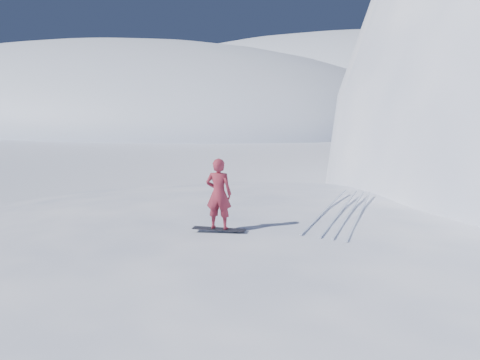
{
  "coord_description": "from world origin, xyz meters",
  "views": [
    {
      "loc": [
        4.75,
        -9.59,
        5.92
      ],
      "look_at": [
        -2.46,
        2.09,
        3.5
      ],
      "focal_mm": 40.0,
      "sensor_mm": 36.0,
      "label": 1
    }
  ],
  "objects": [
    {
      "name": "near_ridge",
      "position": [
        1.0,
        3.0,
        0.0
      ],
      "size": [
        36.0,
        28.0,
        4.8
      ],
      "primitive_type": "ellipsoid",
      "color": "white",
      "rests_on": "ground"
    },
    {
      "name": "far_ridge_a",
      "position": [
        -70.0,
        60.0,
        0.0
      ],
      "size": [
        120.0,
        70.0,
        28.0
      ],
      "primitive_type": "ellipsoid",
      "color": "white",
      "rests_on": "ground"
    },
    {
      "name": "far_ridge_c",
      "position": [
        -40.0,
        110.0,
        0.0
      ],
      "size": [
        140.0,
        90.0,
        36.0
      ],
      "primitive_type": "ellipsoid",
      "color": "white",
      "rests_on": "ground"
    },
    {
      "name": "wind_bumps",
      "position": [
        -0.56,
        2.12,
        0.0
      ],
      "size": [
        16.0,
        14.4,
        1.0
      ],
      "color": "white",
      "rests_on": "ground"
    },
    {
      "name": "snowboard",
      "position": [
        -2.46,
        1.09,
        2.41
      ],
      "size": [
        1.35,
        0.66,
        0.02
      ],
      "primitive_type": "cube",
      "rotation": [
        0.0,
        0.0,
        0.32
      ],
      "color": "black",
      "rests_on": "near_ridge"
    },
    {
      "name": "snowboarder",
      "position": [
        -2.46,
        1.09,
        3.31
      ],
      "size": [
        0.74,
        0.61,
        1.77
      ],
      "primitive_type": "imported",
      "rotation": [
        0.0,
        0.0,
        3.47
      ],
      "color": "maroon",
      "rests_on": "snowboard"
    },
    {
      "name": "board_tracks",
      "position": [
        -0.53,
        4.66,
        2.42
      ],
      "size": [
        2.3,
        5.91,
        0.04
      ],
      "color": "silver",
      "rests_on": "ground"
    }
  ]
}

